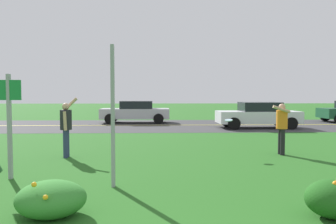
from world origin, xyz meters
TOP-DOWN VIEW (x-y plane):
  - ground_plane at (0.00, 9.22)m, footprint 120.00×120.00m
  - highway_strip at (0.00, 18.43)m, footprint 120.00×8.12m
  - highway_center_stripe at (0.00, 18.43)m, footprint 120.00×0.16m
  - daylily_clump_front_left at (-1.47, 3.55)m, footprint 1.06×0.95m
  - daylily_clump_front_right at (2.84, 3.34)m, footprint 0.92×0.77m
  - sign_post_near_path at (-3.09, 5.85)m, footprint 0.56×0.10m
  - sign_post_by_roadside at (-0.74, 5.15)m, footprint 0.07×0.10m
  - person_thrower_dark_shirt at (-2.53, 8.32)m, footprint 0.48×0.49m
  - person_catcher_orange_shirt at (4.03, 8.51)m, footprint 0.54×0.50m
  - frisbee_pale_blue at (2.35, 8.43)m, footprint 0.24×0.24m
  - car_white_center_left at (5.87, 16.60)m, footprint 4.50×2.00m
  - car_silver_center_right at (-1.23, 20.26)m, footprint 4.50×2.00m

SIDE VIEW (x-z plane):
  - ground_plane at x=0.00m, z-range 0.00..0.00m
  - highway_strip at x=0.00m, z-range 0.00..0.01m
  - highway_center_stripe at x=0.00m, z-range 0.01..0.01m
  - daylily_clump_front_left at x=-1.47m, z-range -0.03..0.58m
  - daylily_clump_front_right at x=2.84m, z-range -0.03..0.62m
  - car_white_center_left at x=5.87m, z-range 0.01..1.46m
  - car_silver_center_right at x=-1.23m, z-range 0.01..1.46m
  - person_catcher_orange_shirt at x=4.03m, z-range 0.16..1.75m
  - person_thrower_dark_shirt at x=-2.53m, z-range 0.08..1.87m
  - frisbee_pale_blue at x=2.35m, z-range 1.04..1.13m
  - sign_post_near_path at x=-3.09m, z-range 0.25..2.57m
  - sign_post_by_roadside at x=-0.74m, z-range 0.00..2.86m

